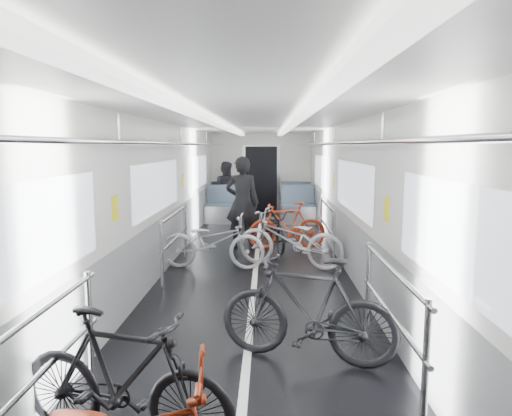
{
  "coord_description": "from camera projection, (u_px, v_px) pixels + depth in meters",
  "views": [
    {
      "loc": [
        0.19,
        -6.88,
        2.02
      ],
      "look_at": [
        0.0,
        0.67,
        0.99
      ],
      "focal_mm": 32.0,
      "sensor_mm": 36.0,
      "label": 1
    }
  ],
  "objects": [
    {
      "name": "bike_right_near",
      "position": [
        308.0,
        309.0,
        4.25
      ],
      "size": [
        1.75,
        0.93,
        1.01
      ],
      "primitive_type": "imported",
      "rotation": [
        0.0,
        0.0,
        -1.85
      ],
      "color": "black",
      "rests_on": "floor"
    },
    {
      "name": "bike_right_far",
      "position": [
        287.0,
        226.0,
        8.95
      ],
      "size": [
        1.59,
        0.65,
        0.93
      ],
      "primitive_type": "imported",
      "rotation": [
        0.0,
        0.0,
        -1.43
      ],
      "color": "#BB3517",
      "rests_on": "floor"
    },
    {
      "name": "bike_left_far",
      "position": [
        213.0,
        242.0,
        7.51
      ],
      "size": [
        1.76,
        0.72,
        0.91
      ],
      "primitive_type": "imported",
      "rotation": [
        0.0,
        0.0,
        1.5
      ],
      "color": "#B8B9BE",
      "rests_on": "floor"
    },
    {
      "name": "bike_right_mid",
      "position": [
        290.0,
        239.0,
        7.59
      ],
      "size": [
        1.93,
        1.22,
        0.96
      ],
      "primitive_type": "imported",
      "rotation": [
        0.0,
        0.0,
        -1.92
      ],
      "color": "#AEAEB3",
      "rests_on": "floor"
    },
    {
      "name": "bike_left_mid",
      "position": [
        123.0,
        379.0,
        3.03
      ],
      "size": [
        1.65,
        0.84,
        0.96
      ],
      "primitive_type": "imported",
      "rotation": [
        0.0,
        0.0,
        1.32
      ],
      "color": "black",
      "rests_on": "floor"
    },
    {
      "name": "person_seated",
      "position": [
        225.0,
        189.0,
        13.04
      ],
      "size": [
        0.92,
        0.81,
        1.58
      ],
      "primitive_type": "imported",
      "rotation": [
        0.0,
        0.0,
        2.83
      ],
      "color": "#29272E",
      "rests_on": "floor"
    },
    {
      "name": "car_shell",
      "position": [
        257.0,
        193.0,
        8.7
      ],
      "size": [
        3.02,
        14.01,
        2.41
      ],
      "color": "black",
      "rests_on": "ground"
    },
    {
      "name": "person_standing",
      "position": [
        242.0,
        203.0,
        8.97
      ],
      "size": [
        0.7,
        0.49,
        1.82
      ],
      "primitive_type": "imported",
      "rotation": [
        0.0,
        0.0,
        3.05
      ],
      "color": "black",
      "rests_on": "floor"
    },
    {
      "name": "bike_aisle",
      "position": [
        275.0,
        229.0,
        8.92
      ],
      "size": [
        0.87,
        1.64,
        0.82
      ],
      "primitive_type": "imported",
      "rotation": [
        0.0,
        0.0,
        0.22
      ],
      "color": "black",
      "rests_on": "floor"
    }
  ]
}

